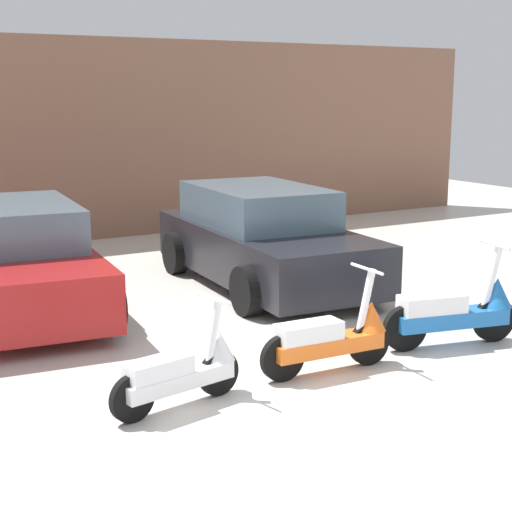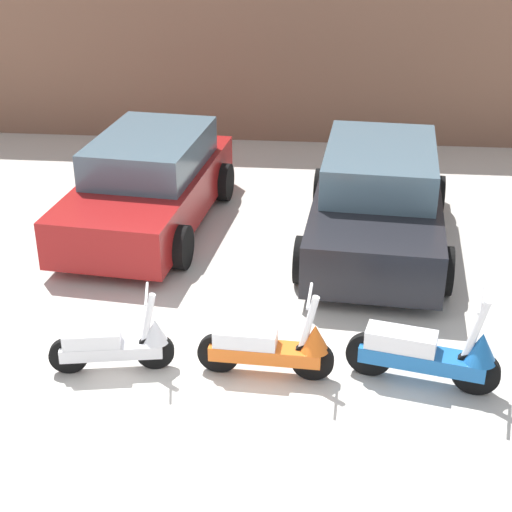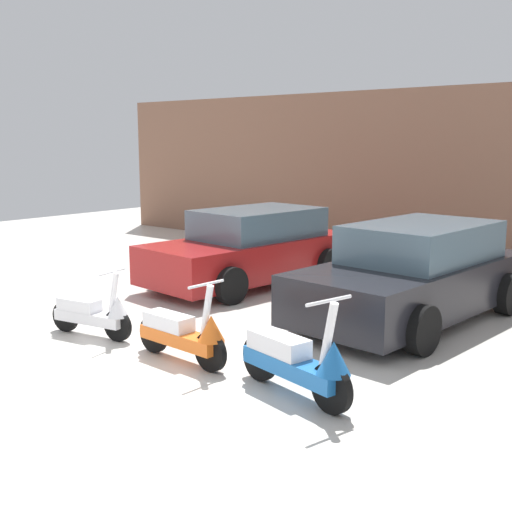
{
  "view_description": "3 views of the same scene",
  "coord_description": "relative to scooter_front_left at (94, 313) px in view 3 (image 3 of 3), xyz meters",
  "views": [
    {
      "loc": [
        -4.0,
        -5.38,
        2.78
      ],
      "look_at": [
        0.61,
        2.51,
        0.85
      ],
      "focal_mm": 55.0,
      "sensor_mm": 36.0,
      "label": 1
    },
    {
      "loc": [
        0.96,
        -6.34,
        4.98
      ],
      "look_at": [
        0.14,
        2.35,
        0.63
      ],
      "focal_mm": 55.0,
      "sensor_mm": 36.0,
      "label": 2
    },
    {
      "loc": [
        5.76,
        -4.41,
        2.62
      ],
      "look_at": [
        0.0,
        2.62,
        0.98
      ],
      "focal_mm": 45.0,
      "sensor_mm": 36.0,
      "label": 3
    }
  ],
  "objects": [
    {
      "name": "car_rear_left",
      "position": [
        -0.48,
        3.9,
        0.32
      ],
      "size": [
        2.29,
        4.22,
        1.38
      ],
      "rotation": [
        0.0,
        0.0,
        -1.68
      ],
      "color": "maroon",
      "rests_on": "ground_plane"
    },
    {
      "name": "ground_plane",
      "position": [
        1.23,
        -0.67,
        -0.34
      ],
      "size": [
        28.0,
        28.0,
        0.0
      ],
      "primitive_type": "plane",
      "color": "silver"
    },
    {
      "name": "scooter_front_right",
      "position": [
        1.68,
        0.05,
        0.03
      ],
      "size": [
        1.49,
        0.54,
        1.04
      ],
      "rotation": [
        0.0,
        0.0,
        -0.05
      ],
      "color": "black",
      "rests_on": "ground_plane"
    },
    {
      "name": "scooter_front_center",
      "position": [
        3.35,
        0.04,
        0.07
      ],
      "size": [
        1.61,
        0.69,
        1.14
      ],
      "rotation": [
        0.0,
        0.0,
        -0.22
      ],
      "color": "black",
      "rests_on": "ground_plane"
    },
    {
      "name": "scooter_front_left",
      "position": [
        0.0,
        0.0,
        0.0
      ],
      "size": [
        1.35,
        0.55,
        0.95
      ],
      "rotation": [
        0.0,
        0.0,
        0.18
      ],
      "color": "black",
      "rests_on": "ground_plane"
    },
    {
      "name": "car_rear_center",
      "position": [
        2.94,
        3.53,
        0.35
      ],
      "size": [
        2.27,
        4.32,
        1.43
      ],
      "rotation": [
        0.0,
        0.0,
        -1.65
      ],
      "color": "black",
      "rests_on": "ground_plane"
    },
    {
      "name": "wall_back",
      "position": [
        1.23,
        8.24,
        1.54
      ],
      "size": [
        19.6,
        0.12,
        3.76
      ],
      "primitive_type": "cube",
      "color": "#845B47",
      "rests_on": "ground_plane"
    }
  ]
}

